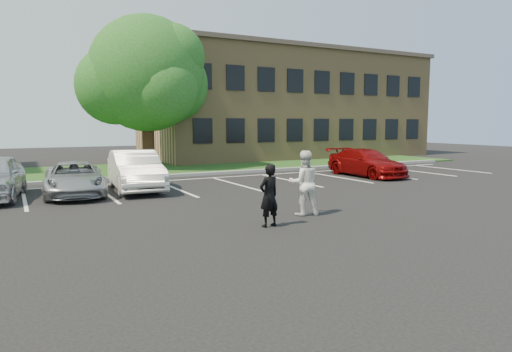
# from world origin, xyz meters

# --- Properties ---
(ground_plane) EXTENTS (90.00, 90.00, 0.00)m
(ground_plane) POSITION_xyz_m (0.00, 0.00, 0.00)
(ground_plane) COLOR black
(ground_plane) RESTS_ON ground
(curb) EXTENTS (40.00, 0.30, 0.15)m
(curb) POSITION_xyz_m (0.00, 12.00, 0.07)
(curb) COLOR gray
(curb) RESTS_ON ground
(grass_strip) EXTENTS (44.00, 8.00, 0.08)m
(grass_strip) POSITION_xyz_m (0.00, 16.00, 0.04)
(grass_strip) COLOR #204F16
(grass_strip) RESTS_ON ground
(stall_lines) EXTENTS (34.00, 5.36, 0.01)m
(stall_lines) POSITION_xyz_m (1.40, 8.95, 0.01)
(stall_lines) COLOR silver
(stall_lines) RESTS_ON ground
(office_building) EXTENTS (22.40, 10.40, 8.30)m
(office_building) POSITION_xyz_m (14.00, 21.99, 4.16)
(office_building) COLOR #9E8255
(office_building) RESTS_ON ground
(tree) EXTENTS (7.80, 7.20, 8.80)m
(tree) POSITION_xyz_m (1.26, 16.52, 5.35)
(tree) COLOR black
(tree) RESTS_ON ground
(man_black_suit) EXTENTS (0.67, 0.51, 1.65)m
(man_black_suit) POSITION_xyz_m (-0.06, 0.17, 0.83)
(man_black_suit) COLOR black
(man_black_suit) RESTS_ON ground
(man_white_shirt) EXTENTS (1.11, 0.98, 1.91)m
(man_white_shirt) POSITION_xyz_m (1.60, 1.00, 0.95)
(man_white_shirt) COLOR white
(man_white_shirt) RESTS_ON ground
(car_silver_minivan) EXTENTS (2.51, 4.70, 1.26)m
(car_silver_minivan) POSITION_xyz_m (-3.88, 8.10, 0.63)
(car_silver_minivan) COLOR #A6A8AD
(car_silver_minivan) RESTS_ON ground
(car_white_sedan) EXTENTS (2.09, 5.00, 1.61)m
(car_white_sedan) POSITION_xyz_m (-1.54, 8.38, 0.80)
(car_white_sedan) COLOR silver
(car_white_sedan) RESTS_ON ground
(car_red_compact) EXTENTS (1.97, 4.77, 1.38)m
(car_red_compact) POSITION_xyz_m (10.02, 7.70, 0.69)
(car_red_compact) COLOR maroon
(car_red_compact) RESTS_ON ground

